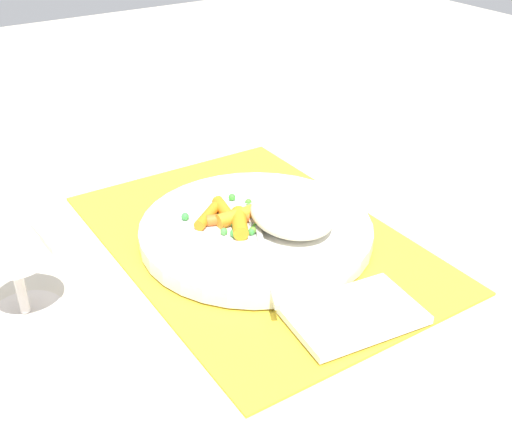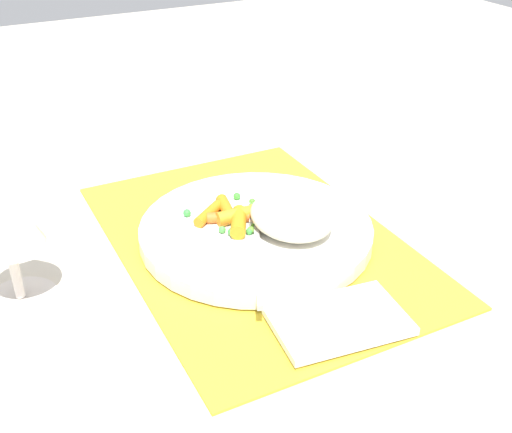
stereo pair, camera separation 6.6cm
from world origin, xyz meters
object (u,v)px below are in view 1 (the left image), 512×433
Objects in this scene: rice_mound at (292,214)px; fork at (261,240)px; wine_glass at (8,231)px; carrot_portion at (230,217)px; plate at (256,231)px; napkin at (358,313)px.

fork is at bearing 98.96° from rice_mound.
rice_mound is 0.30m from wine_glass.
carrot_portion reaches higher than fork.
fork is at bearing 154.50° from plate.
plate is 1.45× the size of fork.
rice_mound is 0.58× the size of fork.
napkin is (-0.15, 0.03, -0.03)m from rice_mound.
fork is 1.46× the size of napkin.
wine_glass reaches higher than fork.
wine_glass is (-0.01, 0.24, 0.06)m from carrot_portion.
fork reaches higher than napkin.
carrot_portion is 0.65× the size of wine_glass.
carrot_portion is at bearing 53.61° from plate.
plate is at bearing -126.39° from carrot_portion.
napkin is (-0.19, -0.03, -0.02)m from carrot_portion.
rice_mound is 0.76× the size of wine_glass.
carrot_portion is 0.72× the size of napkin.
fork is at bearing 8.78° from napkin.
plate is at bearing -25.50° from fork.
fork is 0.14m from napkin.
carrot_portion is (0.02, 0.02, 0.02)m from plate.
carrot_portion is at bearing -88.79° from wine_glass.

